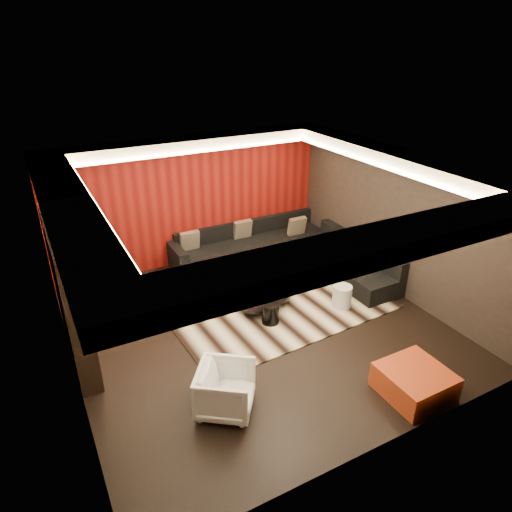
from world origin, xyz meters
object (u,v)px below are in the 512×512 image
coffee_table (267,301)px  armchair (226,390)px  drum_stool (270,313)px  sectional_sofa (286,252)px  orange_ottoman (414,382)px  white_side_table (342,297)px

coffee_table → armchair: (-1.77, -2.00, 0.22)m
coffee_table → drum_stool: 0.54m
coffee_table → sectional_sofa: 1.88m
coffee_table → sectional_sofa: (1.26, 1.39, 0.14)m
drum_stool → orange_ottoman: (0.94, -2.48, -0.01)m
sectional_sofa → drum_stool: bearing=-128.0°
coffee_table → orange_ottoman: (0.72, -2.98, 0.07)m
drum_stool → orange_ottoman: bearing=-69.3°
white_side_table → sectional_sofa: bearing=89.0°
sectional_sofa → orange_ottoman: bearing=-97.0°
white_side_table → armchair: 3.28m
drum_stool → armchair: size_ratio=0.50×
white_side_table → drum_stool: bearing=173.5°
coffee_table → orange_ottoman: size_ratio=1.37×
drum_stool → white_side_table: white_side_table is taller
drum_stool → white_side_table: size_ratio=0.85×
white_side_table → armchair: size_ratio=0.59×
drum_stool → armchair: 2.17m
white_side_table → armchair: armchair is taller
orange_ottoman → armchair: bearing=158.7°
coffee_table → white_side_table: white_side_table is taller
coffee_table → drum_stool: bearing=-113.2°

